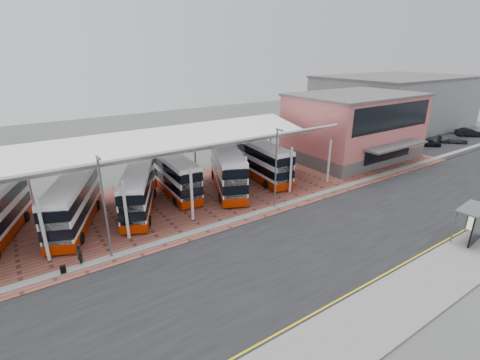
{
  "coord_description": "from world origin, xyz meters",
  "views": [
    {
      "loc": [
        -18.71,
        -18.06,
        14.74
      ],
      "look_at": [
        -1.8,
        6.87,
        3.6
      ],
      "focal_mm": 26.0,
      "sensor_mm": 36.0,
      "label": 1
    }
  ],
  "objects_px": {
    "bus_5": "(260,161)",
    "bus_shelter": "(476,220)",
    "pedestrian": "(80,254)",
    "bus_4": "(227,169)",
    "bus_2": "(139,191)",
    "carpark_car_a": "(429,142)",
    "terminal": "(354,126)",
    "bus_3": "(174,175)",
    "carpark_car_c": "(469,132)",
    "bus_1": "(73,204)",
    "carpark_car_b": "(453,139)"
  },
  "relations": [
    {
      "from": "bus_4",
      "to": "bus_5",
      "type": "xyz_separation_m",
      "value": [
        5.27,
        0.85,
        -0.1
      ]
    },
    {
      "from": "bus_5",
      "to": "bus_1",
      "type": "bearing_deg",
      "value": -171.28
    },
    {
      "from": "pedestrian",
      "to": "bus_5",
      "type": "bearing_deg",
      "value": -82.66
    },
    {
      "from": "bus_1",
      "to": "bus_shelter",
      "type": "relative_size",
      "value": 2.86
    },
    {
      "from": "bus_2",
      "to": "pedestrian",
      "type": "bearing_deg",
      "value": -110.98
    },
    {
      "from": "carpark_car_b",
      "to": "carpark_car_a",
      "type": "bearing_deg",
      "value": 122.77
    },
    {
      "from": "terminal",
      "to": "bus_1",
      "type": "bearing_deg",
      "value": -178.9
    },
    {
      "from": "terminal",
      "to": "bus_5",
      "type": "relative_size",
      "value": 1.67
    },
    {
      "from": "bus_3",
      "to": "bus_5",
      "type": "relative_size",
      "value": 0.94
    },
    {
      "from": "pedestrian",
      "to": "bus_4",
      "type": "bearing_deg",
      "value": -79.92
    },
    {
      "from": "bus_3",
      "to": "carpark_car_c",
      "type": "bearing_deg",
      "value": -1.46
    },
    {
      "from": "terminal",
      "to": "carpark_car_c",
      "type": "distance_m",
      "value": 29.08
    },
    {
      "from": "carpark_car_c",
      "to": "bus_shelter",
      "type": "xyz_separation_m",
      "value": [
        -40.11,
        -18.28,
        1.08
      ]
    },
    {
      "from": "terminal",
      "to": "carpark_car_a",
      "type": "relative_size",
      "value": 5.1
    },
    {
      "from": "bus_1",
      "to": "bus_4",
      "type": "height_order",
      "value": "bus_4"
    },
    {
      "from": "carpark_car_b",
      "to": "bus_shelter",
      "type": "bearing_deg",
      "value": 161.49
    },
    {
      "from": "terminal",
      "to": "bus_3",
      "type": "xyz_separation_m",
      "value": [
        -27.69,
        1.54,
        -2.5
      ]
    },
    {
      "from": "bus_5",
      "to": "bus_2",
      "type": "bearing_deg",
      "value": -169.82
    },
    {
      "from": "pedestrian",
      "to": "terminal",
      "type": "bearing_deg",
      "value": -90.69
    },
    {
      "from": "bus_shelter",
      "to": "bus_3",
      "type": "bearing_deg",
      "value": 118.95
    },
    {
      "from": "bus_1",
      "to": "bus_2",
      "type": "distance_m",
      "value": 5.78
    },
    {
      "from": "bus_3",
      "to": "bus_4",
      "type": "bearing_deg",
      "value": -18.37
    },
    {
      "from": "bus_3",
      "to": "carpark_car_c",
      "type": "distance_m",
      "value": 56.54
    },
    {
      "from": "bus_4",
      "to": "carpark_car_b",
      "type": "bearing_deg",
      "value": 19.03
    },
    {
      "from": "carpark_car_c",
      "to": "bus_2",
      "type": "bearing_deg",
      "value": 131.3
    },
    {
      "from": "bus_2",
      "to": "carpark_car_a",
      "type": "xyz_separation_m",
      "value": [
        47.9,
        -2.44,
        -1.42
      ]
    },
    {
      "from": "carpark_car_b",
      "to": "terminal",
      "type": "bearing_deg",
      "value": 121.64
    },
    {
      "from": "bus_5",
      "to": "bus_4",
      "type": "bearing_deg",
      "value": -164.51
    },
    {
      "from": "bus_2",
      "to": "bus_3",
      "type": "xyz_separation_m",
      "value": [
        4.74,
        2.43,
        0.04
      ]
    },
    {
      "from": "bus_1",
      "to": "bus_5",
      "type": "bearing_deg",
      "value": 26.25
    },
    {
      "from": "carpark_car_b",
      "to": "bus_shelter",
      "type": "relative_size",
      "value": 1.27
    },
    {
      "from": "bus_1",
      "to": "carpark_car_b",
      "type": "relative_size",
      "value": 2.26
    },
    {
      "from": "terminal",
      "to": "bus_2",
      "type": "bearing_deg",
      "value": -178.43
    },
    {
      "from": "bus_3",
      "to": "carpark_car_c",
      "type": "xyz_separation_m",
      "value": [
        56.3,
        -5.05,
        -1.34
      ]
    },
    {
      "from": "bus_4",
      "to": "terminal",
      "type": "bearing_deg",
      "value": 25.67
    },
    {
      "from": "bus_5",
      "to": "carpark_car_c",
      "type": "bearing_deg",
      "value": 1.67
    },
    {
      "from": "bus_shelter",
      "to": "carpark_car_a",
      "type": "bearing_deg",
      "value": 28.58
    },
    {
      "from": "bus_2",
      "to": "bus_5",
      "type": "height_order",
      "value": "bus_5"
    },
    {
      "from": "bus_3",
      "to": "pedestrian",
      "type": "xyz_separation_m",
      "value": [
        -11.42,
        -8.84,
        -1.28
      ]
    },
    {
      "from": "terminal",
      "to": "bus_2",
      "type": "xyz_separation_m",
      "value": [
        -32.43,
        -0.89,
        -2.54
      ]
    },
    {
      "from": "bus_1",
      "to": "carpark_car_c",
      "type": "relative_size",
      "value": 2.34
    },
    {
      "from": "bus_5",
      "to": "bus_shelter",
      "type": "distance_m",
      "value": 22.62
    },
    {
      "from": "bus_5",
      "to": "carpark_car_a",
      "type": "bearing_deg",
      "value": 0.11
    },
    {
      "from": "bus_4",
      "to": "carpark_car_a",
      "type": "relative_size",
      "value": 3.16
    },
    {
      "from": "bus_4",
      "to": "bus_5",
      "type": "distance_m",
      "value": 5.34
    },
    {
      "from": "bus_5",
      "to": "pedestrian",
      "type": "bearing_deg",
      "value": -155.13
    },
    {
      "from": "bus_5",
      "to": "bus_shelter",
      "type": "height_order",
      "value": "bus_5"
    },
    {
      "from": "terminal",
      "to": "bus_4",
      "type": "bearing_deg",
      "value": -178.24
    },
    {
      "from": "bus_shelter",
      "to": "carpark_car_c",
      "type": "bearing_deg",
      "value": 18.69
    },
    {
      "from": "terminal",
      "to": "pedestrian",
      "type": "bearing_deg",
      "value": -169.43
    }
  ]
}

